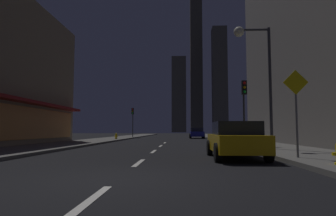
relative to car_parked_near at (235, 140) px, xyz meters
The scene contains 14 objects.
ground_plane 27.33m from the car_parked_near, 97.57° to the left, with size 78.00×136.00×0.10m, color black.
sidewalk_right 27.30m from the car_parked_near, 82.84° to the left, with size 4.00×76.00×0.15m, color #605E59.
sidewalk_left 29.09m from the car_parked_near, 111.37° to the left, with size 4.00×76.00×0.15m, color #605E59.
lane_marking_center 5.06m from the car_parked_near, 135.94° to the left, with size 0.16×23.00×0.01m.
skyscraper_distant_tall 145.12m from the car_parked_near, 91.29° to the left, with size 7.80×8.72×41.25m, color #5F5A47.
skyscraper_distant_mid 149.83m from the car_parked_near, 87.43° to the left, with size 6.54×6.75×75.69m, color #4F4B3B.
skyscraper_distant_short 139.33m from the car_parked_near, 82.44° to the left, with size 7.44×7.66×54.91m, color #5C5845.
car_parked_near is the anchor object (origin of this frame).
car_parked_far 27.78m from the car_parked_near, 90.00° to the left, with size 1.98×4.24×1.45m.
fire_hydrant_far_left 22.57m from the car_parked_near, 114.90° to the left, with size 0.42×0.30×0.65m.
traffic_light_near_right 7.54m from the car_parked_near, 74.54° to the left, with size 0.32×0.48×4.20m.
traffic_light_far_left 30.50m from the car_parked_near, 107.42° to the left, with size 0.32×0.48×4.20m.
street_lamp_right 5.99m from the car_parked_near, 64.54° to the left, with size 1.96×0.56×6.58m.
pedestrian_crossing_sign 2.60m from the car_parked_near, 27.78° to the right, with size 0.91×0.08×3.15m.
Camera 1 is at (1.44, -6.53, 1.12)m, focal length 30.35 mm.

